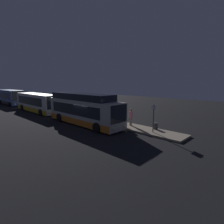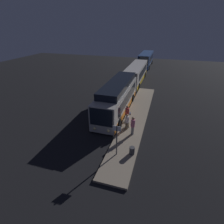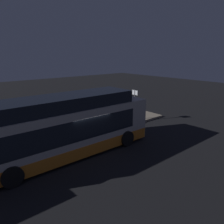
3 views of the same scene
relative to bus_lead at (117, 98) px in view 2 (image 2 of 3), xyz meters
The scene contains 11 objects.
ground 2.05m from the bus_lead, 10.21° to the right, with size 80.00×80.00×0.00m, color black.
platform 3.25m from the bus_lead, 65.40° to the left, with size 20.00×2.40×0.18m.
bus_lead is the anchor object (origin of this frame).
bus_second 12.89m from the bus_lead, behind, with size 11.82×2.79×3.04m.
bus_third 27.06m from the bus_lead, behind, with size 10.41×2.90×3.24m.
passenger_boarding 5.68m from the bus_lead, 30.38° to the left, with size 0.50×0.50×1.87m.
passenger_waiting 3.06m from the bus_lead, 36.25° to the left, with size 0.51×0.66×1.78m.
passenger_with_bags 4.68m from the bus_lead, 27.16° to the left, with size 0.65×0.66×1.68m.
suitcase 4.36m from the bus_lead, 31.57° to the left, with size 0.38×0.23×0.85m.
sign_post 8.42m from the bus_lead, 15.16° to the left, with size 0.10×0.66×2.71m.
trash_bin 8.51m from the bus_lead, 23.70° to the left, with size 0.44×0.44×0.65m.
Camera 2 is at (17.74, 5.35, 9.69)m, focal length 28.00 mm.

